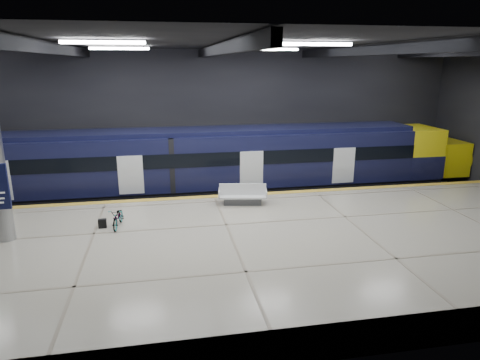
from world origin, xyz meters
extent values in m
plane|color=black|center=(0.00, 0.00, 0.00)|extent=(30.00, 30.00, 0.00)
cube|color=black|center=(0.00, 8.00, 4.00)|extent=(30.00, 0.10, 8.00)
cube|color=black|center=(0.00, -8.00, 4.00)|extent=(30.00, 0.10, 8.00)
cube|color=black|center=(0.00, 0.00, 8.00)|extent=(30.00, 16.00, 0.10)
cube|color=black|center=(-6.00, 0.00, 7.75)|extent=(0.25, 16.00, 0.40)
cube|color=black|center=(0.00, 0.00, 7.75)|extent=(0.25, 16.00, 0.40)
cube|color=black|center=(6.00, 0.00, 7.75)|extent=(0.25, 16.00, 0.40)
cube|color=white|center=(-4.00, -2.00, 7.88)|extent=(2.60, 0.18, 0.10)
cube|color=white|center=(3.00, -2.00, 7.88)|extent=(2.60, 0.18, 0.10)
cube|color=white|center=(-4.00, 4.00, 7.88)|extent=(2.60, 0.18, 0.10)
cube|color=white|center=(3.00, 4.00, 7.88)|extent=(2.60, 0.18, 0.10)
cube|color=white|center=(10.00, 4.00, 7.88)|extent=(2.60, 0.18, 0.10)
cube|color=#B5AC99|center=(0.00, -2.50, 0.55)|extent=(30.00, 11.00, 1.10)
cube|color=gold|center=(0.00, 2.75, 1.11)|extent=(30.00, 0.40, 0.01)
cube|color=gray|center=(0.00, 4.78, 0.08)|extent=(30.00, 0.08, 0.16)
cube|color=gray|center=(0.00, 6.22, 0.08)|extent=(30.00, 0.08, 0.16)
cube|color=black|center=(-0.90, 5.50, 0.55)|extent=(24.00, 2.58, 0.80)
cube|color=black|center=(-0.90, 5.50, 2.33)|extent=(24.00, 2.80, 2.75)
cube|color=black|center=(-0.90, 5.50, 3.82)|extent=(24.00, 2.30, 0.24)
cube|color=black|center=(-0.90, 4.09, 2.60)|extent=(24.00, 0.04, 0.70)
cube|color=white|center=(2.10, 4.08, 2.00)|extent=(1.20, 0.05, 1.90)
cube|color=yellow|center=(12.10, 5.50, 2.33)|extent=(2.00, 2.80, 2.75)
ellipsoid|color=yellow|center=(14.70, 5.50, 1.85)|extent=(3.60, 2.52, 1.90)
cube|color=black|center=(12.40, 5.50, 2.50)|extent=(1.60, 2.38, 0.80)
cube|color=#595B60|center=(1.12, 1.39, 1.26)|extent=(1.74, 0.81, 0.31)
cube|color=silver|center=(1.12, 1.39, 1.50)|extent=(2.22, 1.25, 0.08)
cube|color=silver|center=(1.12, 1.39, 1.79)|extent=(2.08, 0.45, 0.52)
cube|color=silver|center=(0.09, 1.58, 1.62)|extent=(0.22, 0.89, 0.31)
cube|color=silver|center=(2.15, 1.21, 1.62)|extent=(0.22, 0.89, 0.31)
imported|color=#99999E|center=(-4.15, -0.45, 1.49)|extent=(0.70, 1.54, 0.78)
cube|color=black|center=(-4.75, -0.45, 1.28)|extent=(0.30, 0.18, 0.35)
camera|label=1|loc=(-2.34, -16.61, 7.26)|focal=32.00mm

